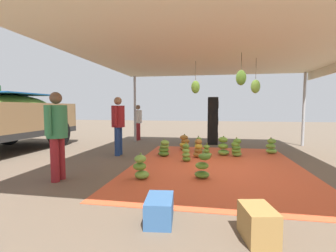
% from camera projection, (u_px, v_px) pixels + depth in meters
% --- Properties ---
extents(ground_plane, '(40.00, 40.00, 0.00)m').
position_uv_depth(ground_plane, '(102.00, 161.00, 6.51)').
color(ground_plane, brown).
extents(tarp_orange, '(5.52, 4.12, 0.01)m').
position_uv_depth(tarp_orange, '(215.00, 166.00, 5.98)').
color(tarp_orange, '#D1512D').
rests_on(tarp_orange, ground).
extents(tent_canopy, '(8.00, 7.00, 2.81)m').
position_uv_depth(tent_canopy, '(221.00, 54.00, 5.77)').
color(tent_canopy, '#9EA0A5').
rests_on(tent_canopy, ground).
extents(banana_bunch_0, '(0.43, 0.42, 0.52)m').
position_uv_depth(banana_bunch_0, '(164.00, 149.00, 7.14)').
color(banana_bunch_0, '#477523').
rests_on(banana_bunch_0, tarp_orange).
extents(banana_bunch_1, '(0.31, 0.30, 0.52)m').
position_uv_depth(banana_bunch_1, '(186.00, 153.00, 6.44)').
color(banana_bunch_1, '#60932D').
rests_on(banana_bunch_1, tarp_orange).
extents(banana_bunch_2, '(0.35, 0.36, 0.58)m').
position_uv_depth(banana_bunch_2, '(198.00, 149.00, 6.93)').
color(banana_bunch_2, '#996628').
rests_on(banana_bunch_2, tarp_orange).
extents(banana_bunch_3, '(0.41, 0.41, 0.53)m').
position_uv_depth(banana_bunch_3, '(141.00, 168.00, 4.89)').
color(banana_bunch_3, '#6B9E38').
rests_on(banana_bunch_3, tarp_orange).
extents(banana_bunch_4, '(0.41, 0.41, 0.57)m').
position_uv_depth(banana_bunch_4, '(236.00, 148.00, 7.08)').
color(banana_bunch_4, '#6B9E38').
rests_on(banana_bunch_4, tarp_orange).
extents(banana_bunch_5, '(0.29, 0.31, 0.40)m').
position_uv_depth(banana_bunch_5, '(207.00, 151.00, 7.08)').
color(banana_bunch_5, '#75A83D').
rests_on(banana_bunch_5, tarp_orange).
extents(banana_bunch_6, '(0.40, 0.40, 0.59)m').
position_uv_depth(banana_bunch_6, '(223.00, 147.00, 7.27)').
color(banana_bunch_6, '#6B9E38').
rests_on(banana_bunch_6, tarp_orange).
extents(banana_bunch_7, '(0.42, 0.44, 0.51)m').
position_uv_depth(banana_bunch_7, '(271.00, 147.00, 7.54)').
color(banana_bunch_7, '#75A83D').
rests_on(banana_bunch_7, tarp_orange).
extents(banana_bunch_8, '(0.35, 0.34, 0.53)m').
position_uv_depth(banana_bunch_8, '(198.00, 145.00, 7.77)').
color(banana_bunch_8, '#60932D').
rests_on(banana_bunch_8, tarp_orange).
extents(banana_bunch_9, '(0.36, 0.37, 0.57)m').
position_uv_depth(banana_bunch_9, '(203.00, 167.00, 4.91)').
color(banana_bunch_9, '#518428').
rests_on(banana_bunch_9, tarp_orange).
extents(banana_bunch_10, '(0.44, 0.44, 0.56)m').
position_uv_depth(banana_bunch_10, '(185.00, 143.00, 8.08)').
color(banana_bunch_10, '#996628').
rests_on(banana_bunch_10, tarp_orange).
extents(worker_0, '(0.64, 0.39, 1.75)m').
position_uv_depth(worker_0, '(57.00, 129.00, 4.73)').
color(worker_0, maroon).
rests_on(worker_0, ground).
extents(worker_1, '(0.65, 0.39, 1.76)m').
position_uv_depth(worker_1, '(118.00, 121.00, 7.27)').
color(worker_1, navy).
rests_on(worker_1, ground).
extents(worker_2, '(0.57, 0.35, 1.56)m').
position_uv_depth(worker_2, '(138.00, 120.00, 10.67)').
color(worker_2, maroon).
rests_on(worker_2, ground).
extents(speaker_stack, '(0.59, 0.42, 1.85)m').
position_uv_depth(speaker_stack, '(213.00, 121.00, 9.56)').
color(speaker_stack, black).
rests_on(speaker_stack, ground).
extents(crate_0, '(0.58, 0.39, 0.32)m').
position_uv_depth(crate_0, '(159.00, 210.00, 3.06)').
color(crate_0, '#335B8E').
rests_on(crate_0, ground).
extents(crate_1, '(0.53, 0.41, 0.36)m').
position_uv_depth(crate_1, '(258.00, 223.00, 2.65)').
color(crate_1, olive).
rests_on(crate_1, ground).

